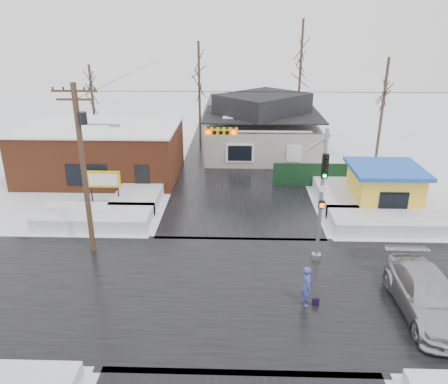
{
  "coord_description": "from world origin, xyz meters",
  "views": [
    {
      "loc": [
        -0.22,
        -17.27,
        11.66
      ],
      "look_at": [
        -0.92,
        4.87,
        3.0
      ],
      "focal_mm": 35.0,
      "sensor_mm": 36.0,
      "label": 1
    }
  ],
  "objects_px": {
    "marquee_sign": "(104,180)",
    "pedestrian": "(307,286)",
    "traffic_signal": "(291,178)",
    "kiosk": "(384,187)",
    "utility_pole": "(84,161)",
    "car": "(427,296)"
  },
  "relations": [
    {
      "from": "marquee_sign",
      "to": "car",
      "type": "xyz_separation_m",
      "value": [
        16.91,
        -10.91,
        -1.07
      ]
    },
    {
      "from": "traffic_signal",
      "to": "kiosk",
      "type": "relative_size",
      "value": 1.52
    },
    {
      "from": "traffic_signal",
      "to": "car",
      "type": "xyz_separation_m",
      "value": [
        5.47,
        -4.39,
        -3.68
      ]
    },
    {
      "from": "utility_pole",
      "to": "kiosk",
      "type": "bearing_deg",
      "value": 20.44
    },
    {
      "from": "traffic_signal",
      "to": "pedestrian",
      "type": "relative_size",
      "value": 3.72
    },
    {
      "from": "kiosk",
      "to": "car",
      "type": "height_order",
      "value": "kiosk"
    },
    {
      "from": "marquee_sign",
      "to": "kiosk",
      "type": "distance_m",
      "value": 18.51
    },
    {
      "from": "marquee_sign",
      "to": "pedestrian",
      "type": "relative_size",
      "value": 1.35
    },
    {
      "from": "utility_pole",
      "to": "kiosk",
      "type": "height_order",
      "value": "utility_pole"
    },
    {
      "from": "marquee_sign",
      "to": "traffic_signal",
      "type": "bearing_deg",
      "value": -29.72
    },
    {
      "from": "kiosk",
      "to": "pedestrian",
      "type": "height_order",
      "value": "kiosk"
    },
    {
      "from": "marquee_sign",
      "to": "kiosk",
      "type": "xyz_separation_m",
      "value": [
        18.5,
        0.5,
        -0.46
      ]
    },
    {
      "from": "marquee_sign",
      "to": "car",
      "type": "distance_m",
      "value": 20.15
    },
    {
      "from": "kiosk",
      "to": "car",
      "type": "distance_m",
      "value": 11.54
    },
    {
      "from": "pedestrian",
      "to": "car",
      "type": "height_order",
      "value": "pedestrian"
    },
    {
      "from": "traffic_signal",
      "to": "utility_pole",
      "type": "relative_size",
      "value": 0.78
    },
    {
      "from": "marquee_sign",
      "to": "pedestrian",
      "type": "bearing_deg",
      "value": -41.49
    },
    {
      "from": "traffic_signal",
      "to": "pedestrian",
      "type": "xyz_separation_m",
      "value": [
        0.44,
        -3.98,
        -3.6
      ]
    },
    {
      "from": "traffic_signal",
      "to": "car",
      "type": "relative_size",
      "value": 1.19
    },
    {
      "from": "utility_pole",
      "to": "car",
      "type": "height_order",
      "value": "utility_pole"
    },
    {
      "from": "utility_pole",
      "to": "kiosk",
      "type": "xyz_separation_m",
      "value": [
        17.43,
        6.49,
        -3.65
      ]
    },
    {
      "from": "traffic_signal",
      "to": "marquee_sign",
      "type": "xyz_separation_m",
      "value": [
        -11.43,
        6.53,
        -2.62
      ]
    }
  ]
}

